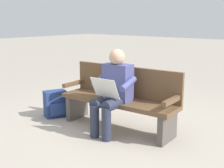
% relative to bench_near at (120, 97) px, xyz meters
% --- Properties ---
extents(ground_plane, '(40.00, 40.00, 0.00)m').
position_rel_bench_near_xyz_m(ground_plane, '(-0.00, 0.07, -0.46)').
color(ground_plane, '#A89E8E').
extents(bench_near, '(1.83, 0.59, 0.90)m').
position_rel_bench_near_xyz_m(bench_near, '(0.00, 0.00, 0.00)').
color(bench_near, brown).
rests_on(bench_near, ground).
extents(person_seated, '(0.59, 0.59, 1.18)m').
position_rel_bench_near_xyz_m(person_seated, '(-0.05, 0.23, 0.17)').
color(person_seated, '#474C84').
rests_on(person_seated, ground).
extents(backpack, '(0.35, 0.41, 0.43)m').
position_rel_bench_near_xyz_m(backpack, '(1.13, 0.29, -0.25)').
color(backpack, navy).
rests_on(backpack, ground).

